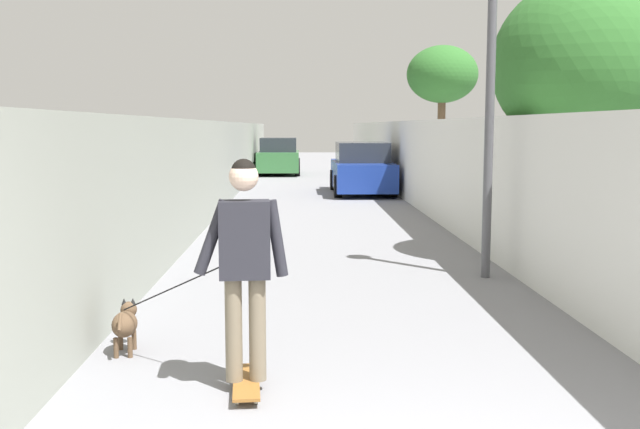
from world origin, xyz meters
name	(u,v)px	position (x,y,z in m)	size (l,w,h in m)	color
ground_plane	(321,212)	(14.00, 0.00, 0.00)	(80.00, 80.00, 0.00)	gray
wall_left	(202,173)	(12.00, 2.53, 1.07)	(48.00, 0.30, 2.14)	#999E93
fence_right	(446,172)	(12.00, -2.53, 1.08)	(48.00, 0.30, 2.16)	silver
tree_right_near	(580,65)	(7.50, -3.54, 2.90)	(2.52, 2.52, 4.14)	#473523
tree_right_mid	(442,76)	(19.00, -3.78, 3.52)	(2.13, 2.13, 4.42)	brown
lamp_post	(491,60)	(6.47, -1.98, 2.88)	(0.36, 0.36, 4.19)	#4C4C51
skateboard	(246,382)	(2.30, 0.93, 0.07)	(0.81, 0.26, 0.08)	brown
person_skateboarder	(245,253)	(2.30, 0.93, 1.08)	(0.25, 0.71, 1.70)	#726651
dog	(126,323)	(3.29, 2.08, 0.27)	(1.29, 1.27, 1.06)	brown
car_near	(362,170)	(18.91, -1.38, 0.71)	(4.13, 1.80, 1.54)	navy
car_far	(279,157)	(27.92, 1.38, 0.71)	(3.94, 1.80, 1.54)	#336B38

